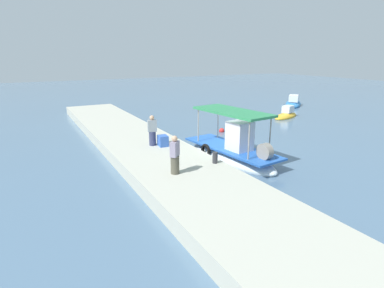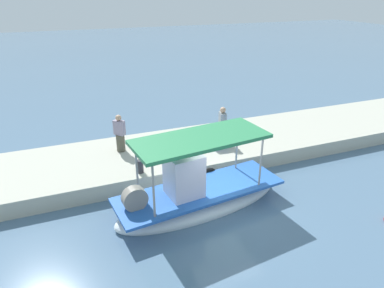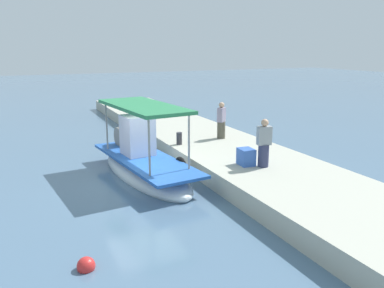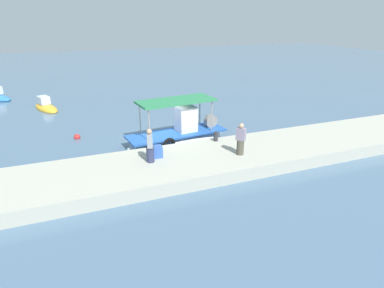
% 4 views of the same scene
% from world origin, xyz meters
% --- Properties ---
extents(ground_plane, '(120.00, 120.00, 0.00)m').
position_xyz_m(ground_plane, '(0.00, 0.00, 0.00)').
color(ground_plane, slate).
extents(dock_quay, '(36.00, 4.25, 0.65)m').
position_xyz_m(dock_quay, '(0.00, -4.00, 0.33)').
color(dock_quay, '#B6B5A4').
rests_on(dock_quay, ground_plane).
extents(main_fishing_boat, '(6.38, 2.58, 3.03)m').
position_xyz_m(main_fishing_boat, '(0.87, -0.27, 0.49)').
color(main_fishing_boat, silver).
rests_on(main_fishing_boat, ground_plane).
extents(fisherman_near_bollard, '(0.51, 0.52, 1.64)m').
position_xyz_m(fisherman_near_bollard, '(2.69, -4.50, 1.40)').
color(fisherman_near_bollard, '#504D3F').
rests_on(fisherman_near_bollard, dock_quay).
extents(fisherman_by_crate, '(0.44, 0.52, 1.67)m').
position_xyz_m(fisherman_by_crate, '(-1.75, -3.74, 1.41)').
color(fisherman_by_crate, '#313657').
rests_on(fisherman_by_crate, dock_quay).
extents(mooring_bollard, '(0.24, 0.24, 0.52)m').
position_xyz_m(mooring_bollard, '(2.38, -2.31, 0.91)').
color(mooring_bollard, '#2D2D33').
rests_on(mooring_bollard, dock_quay).
extents(cargo_crate, '(0.64, 0.53, 0.58)m').
position_xyz_m(cargo_crate, '(-1.35, -3.30, 0.95)').
color(cargo_crate, '#3661BB').
rests_on(cargo_crate, dock_quay).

